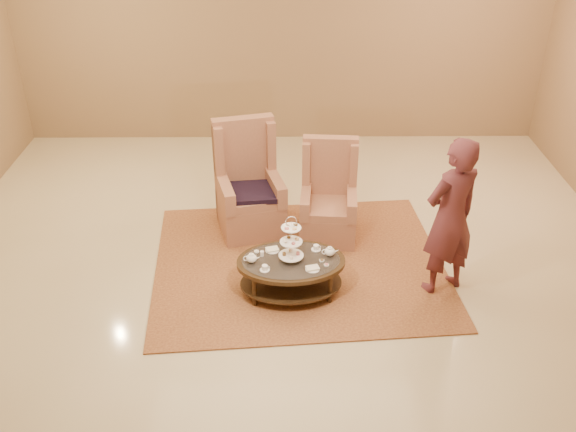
{
  "coord_description": "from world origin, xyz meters",
  "views": [
    {
      "loc": [
        0.01,
        -5.58,
        4.16
      ],
      "look_at": [
        0.06,
        0.2,
        0.75
      ],
      "focal_mm": 40.0,
      "sensor_mm": 36.0,
      "label": 1
    }
  ],
  "objects_px": {
    "tea_table": "(291,266)",
    "person": "(450,218)",
    "armchair_right": "(328,205)",
    "armchair_left": "(249,194)"
  },
  "relations": [
    {
      "from": "tea_table",
      "to": "person",
      "type": "bearing_deg",
      "value": -0.82
    },
    {
      "from": "armchair_left",
      "to": "armchair_right",
      "type": "distance_m",
      "value": 0.98
    },
    {
      "from": "tea_table",
      "to": "armchair_right",
      "type": "xyz_separation_m",
      "value": [
        0.46,
        1.18,
        0.06
      ]
    },
    {
      "from": "armchair_right",
      "to": "person",
      "type": "relative_size",
      "value": 0.69
    },
    {
      "from": "tea_table",
      "to": "armchair_right",
      "type": "distance_m",
      "value": 1.26
    },
    {
      "from": "armchair_right",
      "to": "person",
      "type": "distance_m",
      "value": 1.65
    },
    {
      "from": "armchair_left",
      "to": "armchair_right",
      "type": "xyz_separation_m",
      "value": [
        0.96,
        -0.19,
        -0.06
      ]
    },
    {
      "from": "tea_table",
      "to": "armchair_right",
      "type": "height_order",
      "value": "armchair_right"
    },
    {
      "from": "tea_table",
      "to": "person",
      "type": "distance_m",
      "value": 1.69
    },
    {
      "from": "person",
      "to": "armchair_left",
      "type": "bearing_deg",
      "value": -58.43
    }
  ]
}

